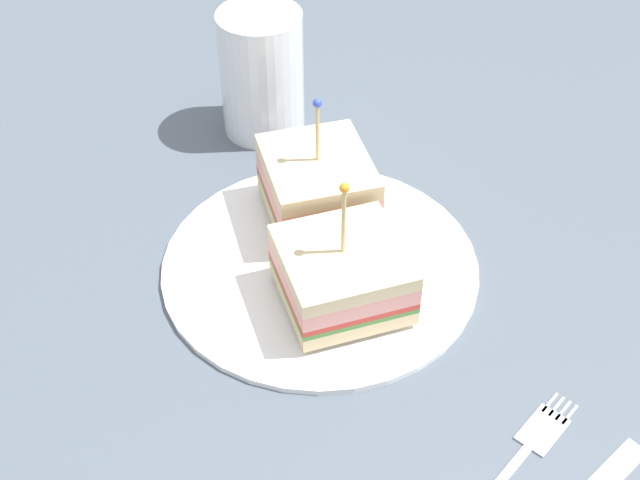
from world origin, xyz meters
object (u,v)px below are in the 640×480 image
plate (320,263)px  sandwich_half_back (344,273)px  sandwich_half_front (318,185)px  drink_glass (262,80)px  fork (530,445)px

plate → sandwich_half_back: 5.12cm
sandwich_half_front → drink_glass: 14.33cm
sandwich_half_front → drink_glass: (-0.35, -14.24, 1.50)cm
sandwich_half_back → plate: bearing=-88.6°
sandwich_half_back → fork: bearing=111.2°
plate → drink_glass: bearing=-96.8°
plate → fork: 21.21cm
plate → sandwich_half_front: size_ratio=2.27×
plate → sandwich_half_front: bearing=-110.2°
drink_glass → sandwich_half_front: bearing=88.6°
sandwich_half_back → drink_glass: size_ratio=0.91×
sandwich_half_back → fork: size_ratio=0.90×
sandwich_half_front → sandwich_half_back: size_ratio=1.02×
drink_glass → sandwich_half_back: bearing=84.7°
sandwich_half_back → drink_glass: 24.07cm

